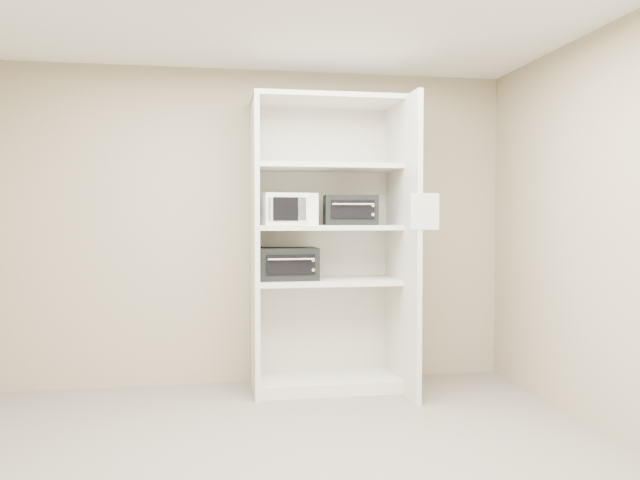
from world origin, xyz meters
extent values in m
cube|color=slate|center=(0.00, 0.00, 0.00)|extent=(4.50, 4.00, 0.01)
cube|color=tan|center=(0.00, 2.00, 1.35)|extent=(4.50, 0.02, 2.70)
cube|color=tan|center=(0.00, -2.00, 1.35)|extent=(4.50, 0.02, 2.70)
cube|color=tan|center=(2.25, 0.00, 1.35)|extent=(0.02, 4.00, 2.70)
cube|color=silver|center=(0.02, 1.68, 1.20)|extent=(0.04, 0.60, 2.40)
cube|color=silver|center=(1.22, 1.53, 1.20)|extent=(0.04, 0.90, 2.40)
cube|color=silver|center=(0.62, 1.99, 1.20)|extent=(1.24, 0.02, 2.40)
cube|color=silver|center=(0.62, 1.70, 0.05)|extent=(1.16, 0.56, 0.10)
cube|color=silver|center=(0.62, 1.70, 0.90)|extent=(1.16, 0.56, 0.04)
cube|color=silver|center=(0.62, 1.70, 1.35)|extent=(1.16, 0.56, 0.04)
cube|color=silver|center=(0.62, 1.70, 1.85)|extent=(1.16, 0.56, 0.04)
cube|color=silver|center=(0.62, 1.70, 2.40)|extent=(1.24, 0.60, 0.04)
cube|color=white|center=(0.29, 1.70, 1.50)|extent=(0.48, 0.39, 0.26)
cube|color=black|center=(0.81, 1.68, 1.49)|extent=(0.46, 0.36, 0.25)
cube|color=black|center=(0.29, 1.70, 1.05)|extent=(0.48, 0.37, 0.26)
cube|color=white|center=(1.26, 1.07, 1.48)|extent=(0.21, 0.02, 0.27)
camera|label=1|loc=(-0.29, -3.41, 1.43)|focal=35.00mm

